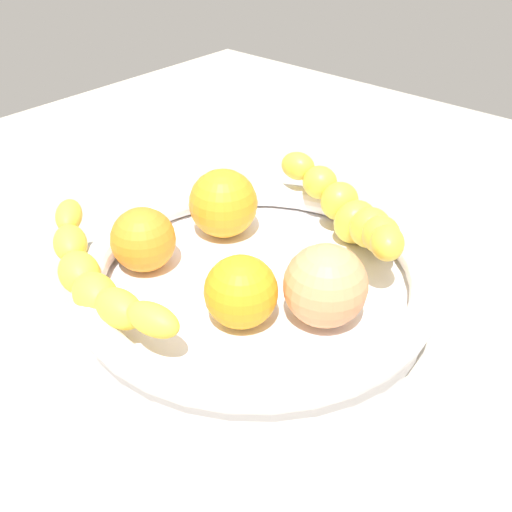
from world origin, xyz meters
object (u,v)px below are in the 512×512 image
orange_mid_left (241,292)px  banana_draped_right (93,275)px  orange_mid_right (143,240)px  orange_front (223,203)px  banana_draped_left (350,211)px  fruit_bowl (256,283)px  peach_blush (324,287)px

orange_mid_left → banana_draped_right: bearing=119.9°
orange_mid_right → banana_draped_right: bearing=-171.0°
orange_front → banana_draped_left: bearing=-57.7°
fruit_bowl → banana_draped_left: bearing=-11.7°
banana_draped_left → peach_blush: bearing=-155.9°
fruit_bowl → orange_front: (4.41, 8.08, 3.26)cm
fruit_bowl → orange_mid_right: size_ratio=5.35×
banana_draped_right → peach_blush: bearing=-56.1°
orange_mid_right → banana_draped_left: bearing=-36.9°
orange_mid_left → orange_mid_right: same height
peach_blush → orange_mid_left: bearing=131.7°
fruit_bowl → orange_mid_right: orange_mid_right is taller
fruit_bowl → orange_front: 9.76cm
fruit_bowl → orange_mid_left: orange_mid_left is taller
fruit_bowl → banana_draped_left: size_ratio=1.69×
banana_draped_right → orange_mid_left: orange_mid_left is taller
fruit_bowl → orange_front: size_ratio=4.67×
banana_draped_right → orange_front: (15.22, -0.35, 0.53)cm
banana_draped_left → orange_mid_left: (-15.53, -0.13, -0.55)cm
orange_front → orange_mid_left: (-8.99, -10.49, -0.39)cm
banana_draped_left → banana_draped_right: bearing=153.8°
banana_draped_left → orange_mid_right: 19.48cm
orange_mid_right → peach_blush: (4.37, -16.69, 0.45)cm
orange_mid_left → peach_blush: size_ratio=0.88×
banana_draped_left → orange_mid_right: size_ratio=3.16×
orange_mid_left → peach_blush: 6.53cm
peach_blush → banana_draped_left: bearing=24.1°
banana_draped_right → banana_draped_left: bearing=-26.2°
banana_draped_left → banana_draped_right: (-21.76, 10.71, -0.69)cm
fruit_bowl → peach_blush: peach_blush is taller
fruit_bowl → peach_blush: size_ratio=4.64×
banana_draped_left → banana_draped_right: size_ratio=0.84×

